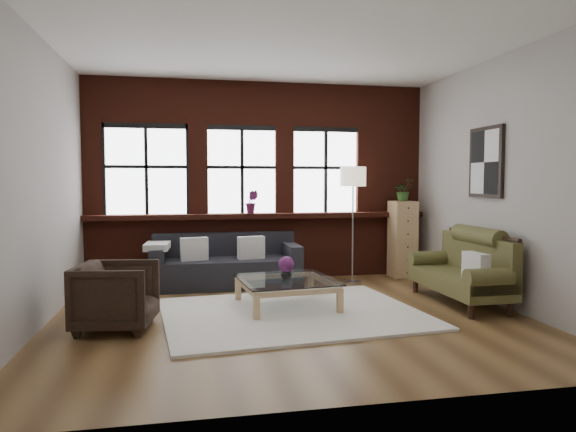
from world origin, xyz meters
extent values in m
plane|color=brown|center=(0.00, 0.00, 0.00)|extent=(5.50, 5.50, 0.00)
plane|color=white|center=(0.00, 0.00, 3.20)|extent=(5.50, 5.50, 0.00)
plane|color=#A8A29D|center=(0.00, 2.50, 1.60)|extent=(5.50, 0.00, 5.50)
plane|color=#A8A29D|center=(0.00, -2.50, 1.60)|extent=(5.50, 0.00, 5.50)
plane|color=#A8A29D|center=(-2.75, 0.00, 1.60)|extent=(0.00, 5.00, 5.00)
plane|color=#A8A29D|center=(2.75, 0.00, 1.60)|extent=(0.00, 5.00, 5.00)
cube|color=#501D12|center=(0.00, 2.35, 1.04)|extent=(5.50, 0.30, 0.08)
cube|color=silver|center=(0.04, 0.05, 0.02)|extent=(3.23, 2.66, 0.03)
cube|color=silver|center=(-1.08, 1.80, 0.59)|extent=(0.42, 0.21, 0.34)
cube|color=silver|center=(-0.24, 1.80, 0.59)|extent=(0.42, 0.22, 0.34)
cube|color=silver|center=(2.22, -0.33, 0.57)|extent=(0.16, 0.39, 0.34)
imported|color=black|center=(-1.94, -0.20, 0.37)|extent=(0.91, 0.89, 0.73)
imported|color=#B2B2B2|center=(0.03, 0.37, 0.45)|extent=(0.15, 0.15, 0.14)
sphere|color=#672361|center=(0.03, 0.37, 0.56)|extent=(0.20, 0.20, 0.20)
cube|color=tan|center=(2.34, 2.09, 0.64)|extent=(0.39, 0.39, 1.27)
imported|color=#2D5923|center=(2.34, 2.09, 1.45)|extent=(0.39, 0.36, 0.36)
imported|color=#672361|center=(-0.16, 2.32, 1.27)|extent=(0.24, 0.22, 0.38)
camera|label=1|loc=(-1.18, -5.89, 1.60)|focal=32.00mm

